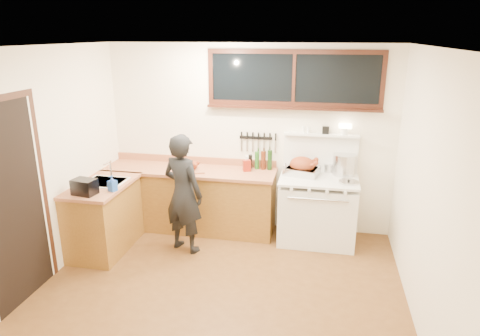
% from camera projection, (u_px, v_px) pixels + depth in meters
% --- Properties ---
extents(ground_plane, '(4.00, 3.50, 0.02)m').
position_uv_depth(ground_plane, '(221.00, 289.00, 4.77)').
color(ground_plane, '#593517').
extents(room_shell, '(4.10, 3.60, 2.65)m').
position_uv_depth(room_shell, '(219.00, 145.00, 4.26)').
color(room_shell, white).
rests_on(room_shell, ground).
extents(counter_back, '(2.44, 0.64, 1.00)m').
position_uv_depth(counter_back, '(190.00, 198.00, 6.13)').
color(counter_back, brown).
rests_on(counter_back, ground).
extents(counter_left, '(0.64, 1.09, 0.90)m').
position_uv_depth(counter_left, '(104.00, 217.00, 5.52)').
color(counter_left, brown).
rests_on(counter_left, ground).
extents(sink_unit, '(0.50, 0.45, 0.37)m').
position_uv_depth(sink_unit, '(105.00, 186.00, 5.47)').
color(sink_unit, white).
rests_on(sink_unit, counter_left).
extents(vintage_stove, '(1.02, 0.74, 1.57)m').
position_uv_depth(vintage_stove, '(317.00, 208.00, 5.76)').
color(vintage_stove, white).
rests_on(vintage_stove, ground).
extents(back_window, '(2.32, 0.13, 0.77)m').
position_uv_depth(back_window, '(294.00, 85.00, 5.64)').
color(back_window, black).
rests_on(back_window, room_shell).
extents(left_doorway, '(0.02, 1.04, 2.17)m').
position_uv_depth(left_doorway, '(14.00, 203.00, 4.29)').
color(left_doorway, black).
rests_on(left_doorway, ground).
extents(knife_strip, '(0.52, 0.03, 0.28)m').
position_uv_depth(knife_strip, '(257.00, 139.00, 5.96)').
color(knife_strip, black).
rests_on(knife_strip, room_shell).
extents(man, '(0.66, 0.55, 1.55)m').
position_uv_depth(man, '(183.00, 194.00, 5.41)').
color(man, black).
rests_on(man, ground).
extents(soap_bottle, '(0.11, 0.11, 0.19)m').
position_uv_depth(soap_bottle, '(112.00, 183.00, 5.12)').
color(soap_bottle, '#2453B4').
rests_on(soap_bottle, counter_left).
extents(toaster, '(0.29, 0.22, 0.19)m').
position_uv_depth(toaster, '(84.00, 187.00, 5.02)').
color(toaster, black).
rests_on(toaster, counter_left).
extents(cutting_board, '(0.51, 0.43, 0.15)m').
position_uv_depth(cutting_board, '(189.00, 167.00, 5.90)').
color(cutting_board, '#A96543').
rests_on(cutting_board, counter_back).
extents(roast_turkey, '(0.50, 0.43, 0.25)m').
position_uv_depth(roast_turkey, '(302.00, 167.00, 5.72)').
color(roast_turkey, silver).
rests_on(roast_turkey, vintage_stove).
extents(stockpot, '(0.39, 0.39, 0.28)m').
position_uv_depth(stockpot, '(344.00, 165.00, 5.71)').
color(stockpot, silver).
rests_on(stockpot, vintage_stove).
extents(saucepan, '(0.17, 0.28, 0.11)m').
position_uv_depth(saucepan, '(330.00, 168.00, 5.85)').
color(saucepan, silver).
rests_on(saucepan, vintage_stove).
extents(pot_lid, '(0.32, 0.32, 0.04)m').
position_uv_depth(pot_lid, '(349.00, 182.00, 5.43)').
color(pot_lid, silver).
rests_on(pot_lid, vintage_stove).
extents(coffee_tin, '(0.12, 0.11, 0.15)m').
position_uv_depth(coffee_tin, '(247.00, 166.00, 5.88)').
color(coffee_tin, maroon).
rests_on(coffee_tin, counter_back).
extents(pitcher, '(0.12, 0.12, 0.17)m').
position_uv_depth(pitcher, '(248.00, 162.00, 6.02)').
color(pitcher, white).
rests_on(pitcher, counter_back).
extents(bottle_cluster, '(0.33, 0.07, 0.28)m').
position_uv_depth(bottle_cluster, '(262.00, 160.00, 5.94)').
color(bottle_cluster, black).
rests_on(bottle_cluster, counter_back).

